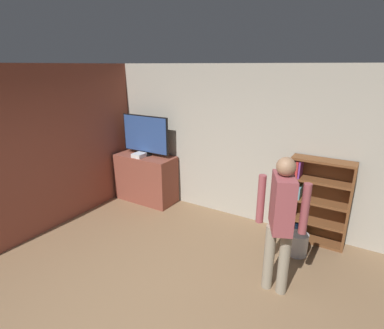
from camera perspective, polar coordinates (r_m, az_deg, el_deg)
The scene contains 9 objects.
wall_back at distance 5.26m, azimuth 9.78°, elevation 3.61°, with size 7.18×0.06×2.70m.
wall_side_brick at distance 5.62m, azimuth -22.72°, elevation 3.38°, with size 0.06×4.69×2.70m.
tv_ledge at distance 6.18m, azimuth -8.69°, elevation -2.57°, with size 1.21×0.57×0.96m.
television at distance 5.96m, azimuth -8.86°, elevation 5.56°, with size 1.06×0.22×0.80m.
game_console at distance 5.95m, azimuth -10.06°, elevation 1.76°, with size 0.21×0.23×0.08m.
remote_loose at distance 5.89m, azimuth -10.17°, elevation 1.32°, with size 0.08×0.14×0.02m.
bookshelf at distance 5.04m, azimuth 21.94°, elevation -6.74°, with size 0.90×0.28×1.36m.
person at distance 3.63m, azimuth 16.59°, elevation -9.29°, with size 0.59×0.49×1.73m.
waste_bin at distance 4.82m, azimuth 19.49°, elevation -14.06°, with size 0.29×0.29×0.34m.
Camera 1 is at (1.81, -1.64, 2.67)m, focal length 28.00 mm.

